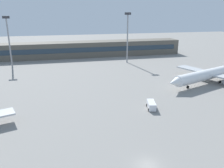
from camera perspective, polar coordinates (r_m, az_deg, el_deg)
name	(u,v)px	position (r m, az deg, el deg)	size (l,w,h in m)	color
ground_plane	(104,93)	(79.52, -2.03, -2.21)	(400.00, 400.00, 0.00)	gray
terminal_building	(82,49)	(143.23, -7.48, 8.50)	(122.43, 12.13, 9.00)	#5B564C
airplane_mid	(211,74)	(97.92, 23.15, 2.32)	(44.51, 31.87, 11.45)	white
service_van_white	(151,105)	(67.71, 9.66, -5.11)	(3.21, 5.52, 2.08)	white
floodlight_tower_west	(9,38)	(125.72, -24.11, 10.35)	(3.20, 0.80, 24.50)	gray
floodlight_tower_east	(127,34)	(124.19, 3.83, 12.11)	(3.20, 0.80, 26.03)	gray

